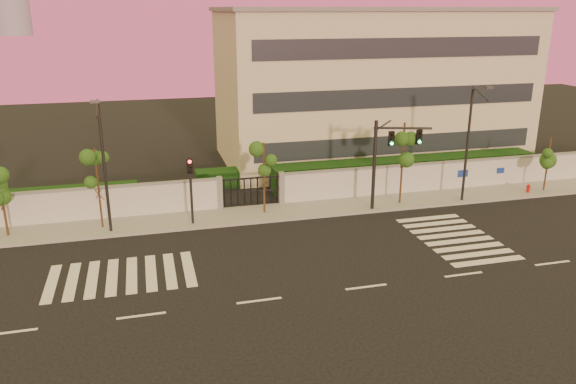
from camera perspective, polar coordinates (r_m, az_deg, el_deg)
The scene contains 16 objects.
ground at distance 26.29m, azimuth 7.94°, elevation -9.54°, with size 120.00×120.00×0.00m, color black.
sidewalk at distance 35.34m, azimuth 1.50°, elevation -1.83°, with size 60.00×3.00×0.15m, color gray.
perimeter_wall at distance 36.41m, azimuth 1.02°, elevation 0.44°, with size 60.00×0.36×2.20m.
hedge_row at distance 39.28m, azimuth 1.43°, elevation 1.38°, with size 41.00×4.25×1.80m.
institutional_building at distance 47.46m, azimuth 8.29°, elevation 10.71°, with size 24.40×12.40×12.25m.
road_markings at distance 28.96m, azimuth 2.19°, elevation -6.62°, with size 57.00×7.62×0.02m.
street_tree_b at distance 34.04m, azimuth -27.15°, elevation 0.47°, with size 1.61×1.28×4.03m.
street_tree_c at distance 33.13m, azimuth -18.83°, elevation 2.09°, with size 1.38×1.10×4.80m.
street_tree_d at distance 33.76m, azimuth -2.44°, elevation 3.04°, with size 1.46×1.16×4.55m.
street_tree_e at distance 36.11m, azimuth 11.66°, elevation 4.69°, with size 1.58×1.26×5.40m.
street_tree_f at distance 42.09m, azimuth 25.00°, elevation 3.68°, with size 1.41×1.12×3.87m.
traffic_signal_main at distance 35.01m, azimuth 9.90°, elevation 3.82°, with size 3.58×1.22×5.76m.
traffic_signal_secondary at distance 32.61m, azimuth -9.86°, elevation 0.98°, with size 0.33×0.33×4.20m.
streetlight_west at distance 32.03m, azimuth -18.22°, elevation 2.90°, with size 0.47×1.88×7.80m.
streetlight_east at distance 37.47m, azimuth 17.93°, elevation 5.03°, with size 0.46×1.87×7.78m.
fire_hydrant at distance 41.76m, azimuth 23.21°, elevation 0.25°, with size 0.29×0.27×0.73m.
Camera 1 is at (-9.29, -21.39, 12.13)m, focal length 35.00 mm.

